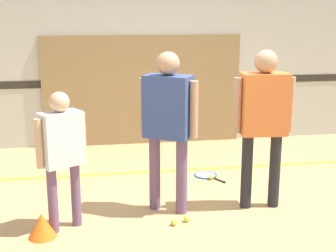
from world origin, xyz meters
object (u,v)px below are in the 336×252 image
at_px(person_student_right, 264,112).
at_px(training_cone, 42,225).
at_px(racket_spare_on_floor, 207,175).
at_px(tennis_ball_near_instructor, 187,219).
at_px(person_student_left, 62,146).
at_px(person_instructor, 168,115).
at_px(tennis_ball_stray_left, 174,222).
at_px(tennis_ball_by_spare_racket, 211,177).

xyz_separation_m(person_student_right, training_cone, (-2.34, -0.37, -0.96)).
bearing_deg(person_student_right, racket_spare_on_floor, -68.73).
relative_size(person_student_right, tennis_ball_near_instructor, 26.46).
bearing_deg(person_student_left, racket_spare_on_floor, 5.51).
height_order(person_student_right, racket_spare_on_floor, person_student_right).
xyz_separation_m(person_instructor, person_student_left, (-1.09, -0.27, -0.21)).
xyz_separation_m(racket_spare_on_floor, tennis_ball_stray_left, (-0.69, -1.40, 0.02)).
bearing_deg(tennis_ball_near_instructor, racket_spare_on_floor, 67.76).
height_order(tennis_ball_near_instructor, training_cone, training_cone).
xyz_separation_m(person_student_left, training_cone, (-0.22, -0.16, -0.74)).
bearing_deg(training_cone, tennis_ball_near_instructor, 4.12).
height_order(person_instructor, training_cone, person_instructor).
height_order(person_instructor, tennis_ball_by_spare_racket, person_instructor).
bearing_deg(person_student_right, tennis_ball_near_instructor, 20.34).
xyz_separation_m(person_student_left, tennis_ball_near_instructor, (1.23, -0.06, -0.83)).
relative_size(tennis_ball_near_instructor, training_cone, 0.24).
relative_size(person_student_left, training_cone, 5.12).
bearing_deg(tennis_ball_by_spare_racket, racket_spare_on_floor, 99.03).
bearing_deg(person_instructor, person_student_right, 28.67).
height_order(person_instructor, tennis_ball_stray_left, person_instructor).
distance_m(tennis_ball_by_spare_racket, training_cone, 2.40).
bearing_deg(tennis_ball_by_spare_racket, person_instructor, -129.65).
distance_m(person_student_right, racket_spare_on_floor, 1.56).
relative_size(person_student_right, tennis_ball_by_spare_racket, 26.46).
relative_size(person_instructor, racket_spare_on_floor, 3.22).
distance_m(tennis_ball_near_instructor, training_cone, 1.46).
height_order(racket_spare_on_floor, tennis_ball_by_spare_racket, tennis_ball_by_spare_racket).
height_order(person_student_left, person_student_right, person_student_right).
bearing_deg(racket_spare_on_floor, person_student_left, -82.80).
height_order(person_student_right, tennis_ball_near_instructor, person_student_right).
relative_size(person_student_left, tennis_ball_stray_left, 21.15).
bearing_deg(tennis_ball_near_instructor, tennis_ball_by_spare_racket, 64.36).
height_order(racket_spare_on_floor, training_cone, training_cone).
height_order(person_student_left, tennis_ball_stray_left, person_student_left).
bearing_deg(person_student_left, person_student_right, -24.70).
height_order(person_student_right, tennis_ball_stray_left, person_student_right).
distance_m(racket_spare_on_floor, tennis_ball_by_spare_racket, 0.15).
distance_m(tennis_ball_stray_left, training_cone, 1.31).
bearing_deg(person_student_right, person_instructor, 0.20).
height_order(person_instructor, tennis_ball_near_instructor, person_instructor).
distance_m(person_student_right, tennis_ball_near_instructor, 1.40).
bearing_deg(tennis_ball_near_instructor, training_cone, -175.88).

